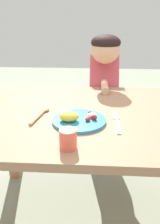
# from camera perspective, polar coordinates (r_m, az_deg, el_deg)

# --- Properties ---
(ground_plane) EXTENTS (8.00, 8.00, 0.00)m
(ground_plane) POSITION_cam_1_polar(r_m,az_deg,el_deg) (1.61, 4.63, -23.41)
(ground_plane) COLOR gray
(dining_table) EXTENTS (1.44, 0.88, 0.69)m
(dining_table) POSITION_cam_1_polar(r_m,az_deg,el_deg) (1.25, 5.50, -4.69)
(dining_table) COLOR #9D7155
(dining_table) RESTS_ON ground_plane
(plate) EXTENTS (0.25, 0.25, 0.06)m
(plate) POSITION_cam_1_polar(r_m,az_deg,el_deg) (1.10, -0.55, -1.76)
(plate) COLOR #2E8ABF
(plate) RESTS_ON dining_table
(fork) EXTENTS (0.03, 0.24, 0.01)m
(fork) POSITION_cam_1_polar(r_m,az_deg,el_deg) (1.11, 8.89, -2.46)
(fork) COLOR silver
(fork) RESTS_ON dining_table
(spoon) EXTENTS (0.07, 0.21, 0.02)m
(spoon) POSITION_cam_1_polar(r_m,az_deg,el_deg) (1.19, -9.24, -0.35)
(spoon) COLOR tan
(spoon) RESTS_ON dining_table
(drinking_cup) EXTENTS (0.07, 0.07, 0.08)m
(drinking_cup) POSITION_cam_1_polar(r_m,az_deg,el_deg) (0.89, -2.87, -6.46)
(drinking_cup) COLOR #ED614A
(drinking_cup) RESTS_ON dining_table
(person) EXTENTS (0.21, 0.43, 1.03)m
(person) POSITION_cam_1_polar(r_m,az_deg,el_deg) (1.78, 5.56, 3.56)
(person) COLOR navy
(person) RESTS_ON ground_plane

